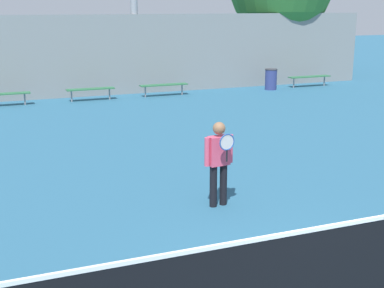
{
  "coord_description": "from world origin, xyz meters",
  "views": [
    {
      "loc": [
        -3.85,
        -5.05,
        3.7
      ],
      "look_at": [
        0.06,
        4.85,
        0.92
      ],
      "focal_mm": 50.0,
      "sensor_mm": 36.0,
      "label": 1
    }
  ],
  "objects_px": {
    "tennis_net": "(329,264)",
    "bench_by_gate": "(164,85)",
    "tennis_player": "(219,158)",
    "bench_courtside_far": "(91,90)",
    "bench_adjacent_court": "(0,95)",
    "bench_courtside_near": "(309,77)",
    "trash_bin": "(271,79)"
  },
  "relations": [
    {
      "from": "bench_adjacent_court",
      "to": "tennis_net",
      "type": "bearing_deg",
      "value": -78.48
    },
    {
      "from": "bench_adjacent_court",
      "to": "bench_courtside_far",
      "type": "bearing_deg",
      "value": 0.0
    },
    {
      "from": "bench_by_gate",
      "to": "trash_bin",
      "type": "relative_size",
      "value": 2.18
    },
    {
      "from": "bench_adjacent_court",
      "to": "tennis_player",
      "type": "bearing_deg",
      "value": -74.68
    },
    {
      "from": "tennis_player",
      "to": "bench_by_gate",
      "type": "xyz_separation_m",
      "value": [
        3.06,
        12.32,
        -0.49
      ]
    },
    {
      "from": "tennis_player",
      "to": "tennis_net",
      "type": "bearing_deg",
      "value": -98.62
    },
    {
      "from": "tennis_net",
      "to": "tennis_player",
      "type": "distance_m",
      "value": 3.66
    },
    {
      "from": "tennis_net",
      "to": "bench_by_gate",
      "type": "bearing_deg",
      "value": 78.7
    },
    {
      "from": "tennis_net",
      "to": "bench_by_gate",
      "type": "xyz_separation_m",
      "value": [
        3.19,
        15.96,
        -0.1
      ]
    },
    {
      "from": "bench_courtside_far",
      "to": "bench_by_gate",
      "type": "xyz_separation_m",
      "value": [
        3.06,
        0.0,
        0.0
      ]
    },
    {
      "from": "trash_bin",
      "to": "bench_courtside_near",
      "type": "bearing_deg",
      "value": 2.77
    },
    {
      "from": "tennis_net",
      "to": "bench_courtside_near",
      "type": "height_order",
      "value": "tennis_net"
    },
    {
      "from": "bench_courtside_near",
      "to": "bench_courtside_far",
      "type": "height_order",
      "value": "same"
    },
    {
      "from": "bench_courtside_near",
      "to": "bench_adjacent_court",
      "type": "distance_m",
      "value": 13.56
    },
    {
      "from": "tennis_net",
      "to": "trash_bin",
      "type": "relative_size",
      "value": 11.88
    },
    {
      "from": "bench_by_gate",
      "to": "tennis_player",
      "type": "bearing_deg",
      "value": -103.97
    },
    {
      "from": "tennis_player",
      "to": "trash_bin",
      "type": "relative_size",
      "value": 1.75
    },
    {
      "from": "bench_courtside_far",
      "to": "bench_by_gate",
      "type": "relative_size",
      "value": 0.93
    },
    {
      "from": "tennis_net",
      "to": "bench_adjacent_court",
      "type": "height_order",
      "value": "tennis_net"
    },
    {
      "from": "tennis_player",
      "to": "bench_adjacent_court",
      "type": "relative_size",
      "value": 0.76
    },
    {
      "from": "bench_courtside_far",
      "to": "trash_bin",
      "type": "xyz_separation_m",
      "value": [
        8.09,
        -0.1,
        0.02
      ]
    },
    {
      "from": "bench_courtside_near",
      "to": "tennis_player",
      "type": "bearing_deg",
      "value": -129.6
    },
    {
      "from": "tennis_net",
      "to": "bench_by_gate",
      "type": "height_order",
      "value": "tennis_net"
    },
    {
      "from": "tennis_player",
      "to": "bench_courtside_far",
      "type": "bearing_deg",
      "value": 83.3
    },
    {
      "from": "bench_courtside_far",
      "to": "trash_bin",
      "type": "bearing_deg",
      "value": -0.72
    },
    {
      "from": "bench_courtside_near",
      "to": "tennis_net",
      "type": "bearing_deg",
      "value": -122.87
    },
    {
      "from": "tennis_player",
      "to": "bench_courtside_near",
      "type": "height_order",
      "value": "tennis_player"
    },
    {
      "from": "bench_adjacent_court",
      "to": "bench_by_gate",
      "type": "relative_size",
      "value": 1.06
    },
    {
      "from": "trash_bin",
      "to": "tennis_player",
      "type": "bearing_deg",
      "value": -123.52
    },
    {
      "from": "bench_courtside_far",
      "to": "bench_adjacent_court",
      "type": "height_order",
      "value": "same"
    },
    {
      "from": "tennis_player",
      "to": "bench_courtside_far",
      "type": "height_order",
      "value": "tennis_player"
    },
    {
      "from": "bench_adjacent_court",
      "to": "trash_bin",
      "type": "xyz_separation_m",
      "value": [
        11.47,
        -0.1,
        0.02
      ]
    }
  ]
}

